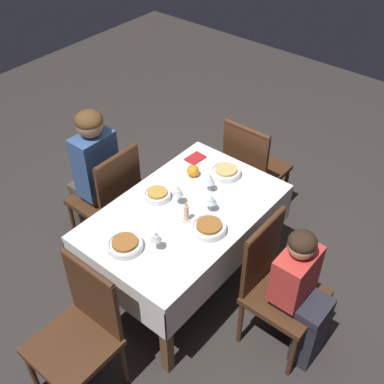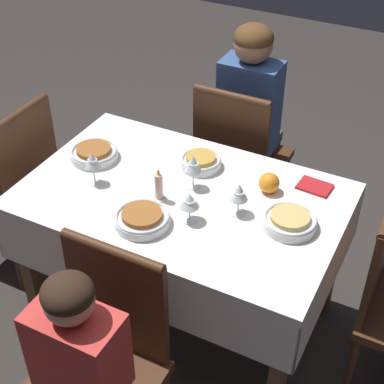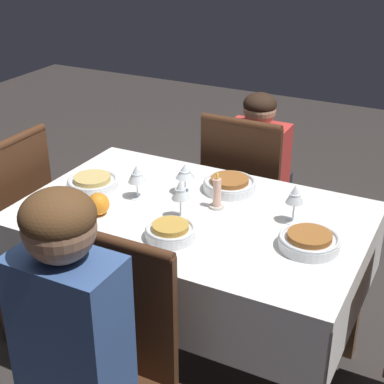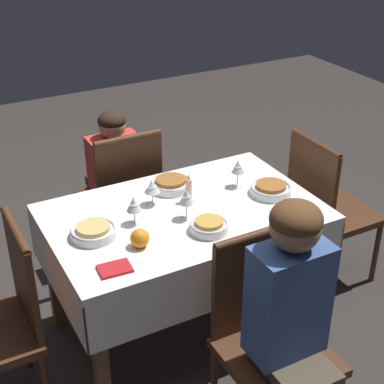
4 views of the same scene
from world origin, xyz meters
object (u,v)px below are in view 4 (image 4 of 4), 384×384
Objects in this scene: dining_table at (184,229)px; bowl_east at (93,231)px; chair_north at (268,331)px; wine_glass_north at (186,197)px; chair_east at (0,318)px; person_child_red at (112,177)px; orange_fruit at (140,238)px; napkin_red_folded at (115,269)px; bowl_north at (209,226)px; wine_glass_west at (238,167)px; wine_glass_south at (152,188)px; chair_west at (326,205)px; chair_south at (123,194)px; bowl_west at (271,189)px; person_adult_denim at (294,324)px; bowl_south at (171,184)px; wine_glass_east at (134,205)px; candle_centerpiece at (189,192)px.

bowl_east is at bearing 1.07° from dining_table.
chair_north is 0.72m from wine_glass_north.
person_child_red is at bearing 136.80° from chair_east.
orange_fruit is 0.60× the size of napkin_red_folded.
bowl_north is 0.47m from wine_glass_west.
wine_glass_west is 0.71× the size of bowl_east.
chair_west is at bearing 173.95° from wine_glass_south.
bowl_north is 0.85× the size of bowl_east.
napkin_red_folded is at bearing 66.52° from chair_south.
wine_glass_south is 0.61m from bowl_west.
person_adult_denim is 13.70× the size of orange_fruit.
orange_fruit is at bearing 30.44° from dining_table.
person_child_red reaches higher than dining_table.
orange_fruit is at bearing 49.50° from bowl_south.
wine_glass_west is at bearing -54.70° from bowl_west.
person_child_red is 4.56× the size of bowl_south.
wine_glass_west is at bearing -171.93° from wine_glass_east.
orange_fruit reaches higher than bowl_west.
bowl_south is 1.02× the size of bowl_west.
dining_table is 9.35× the size of wine_glass_east.
bowl_west is (-0.58, 0.19, -0.07)m from wine_glass_south.
bowl_west is at bearing 145.52° from bowl_south.
chair_north reaches higher than bowl_south.
chair_west is 0.53m from bowl_west.
candle_centerpiece is at bearing 98.57° from chair_east.
dining_table is 0.23m from wine_glass_north.
chair_east is at bearing -8.12° from bowl_north.
person_adult_denim reaches higher than dining_table.
person_adult_denim is 1.01m from wine_glass_south.
chair_west is 0.66m from wine_glass_west.
wine_glass_south is 0.91× the size of wine_glass_east.
bowl_north is 1.25× the size of napkin_red_folded.
bowl_west is 0.20m from wine_glass_west.
person_adult_denim is 9.20× the size of wine_glass_south.
chair_west reaches higher than bowl_north.
bowl_north is (0.91, 0.24, 0.26)m from chair_west.
chair_east is at bearing -24.95° from napkin_red_folded.
chair_south is 10.83× the size of orange_fruit.
wine_glass_east is at bearing -17.23° from wine_glass_north.
chair_west reaches higher than wine_glass_east.
chair_north is at bearing 67.16° from wine_glass_west.
person_adult_denim is 1.19× the size of person_child_red.
bowl_north is at bearing 41.76° from wine_glass_west.
chair_east is (0.89, 0.77, 0.00)m from chair_south.
orange_fruit is (0.33, -0.03, 0.02)m from bowl_north.
chair_south is at bearing -78.37° from bowl_south.
wine_glass_east reaches higher than bowl_east.
wine_glass_south reaches higher than bowl_west.
person_adult_denim reaches higher than bowl_east.
dining_table is at bearing -149.56° from orange_fruit.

